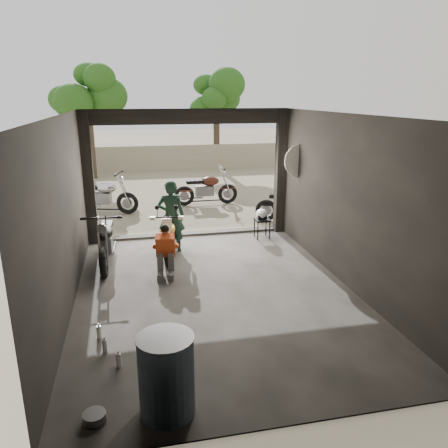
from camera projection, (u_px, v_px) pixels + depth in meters
name	position (u px, v px, depth m)	size (l,w,h in m)	color
ground	(215.00, 293.00, 8.06)	(80.00, 80.00, 0.00)	#7A6D56
garage	(209.00, 219.00, 8.21)	(7.00, 7.13, 3.20)	#2D2B28
boundary_wall	(160.00, 158.00, 21.01)	(18.00, 0.30, 1.20)	gray
tree_left	(86.00, 83.00, 18.04)	(2.20, 2.20, 5.60)	#382B1E
tree_right	(216.00, 94.00, 20.73)	(2.20, 2.20, 5.00)	#382B1E
main_bike	(169.00, 233.00, 9.75)	(0.66, 1.62, 1.08)	white
left_bike	(106.00, 238.00, 9.24)	(0.74, 1.79, 1.21)	black
outside_bike_a	(102.00, 193.00, 13.25)	(0.78, 1.90, 1.29)	black
outside_bike_b	(206.00, 186.00, 14.36)	(0.76, 1.84, 1.25)	#471A11
outside_bike_c	(291.00, 202.00, 12.38)	(0.72, 1.76, 1.19)	black
rider	(171.00, 216.00, 9.98)	(0.62, 0.40, 1.69)	#172E23
mechanic	(165.00, 253.00, 8.68)	(0.51, 0.69, 0.99)	#E1511E
stool	(262.00, 222.00, 11.00)	(0.37, 0.37, 0.51)	black
helmet	(261.00, 214.00, 10.95)	(0.27, 0.29, 0.26)	white
oil_drum	(167.00, 377.00, 4.88)	(0.63, 0.63, 0.97)	#445A73
sign_post	(300.00, 177.00, 10.45)	(0.81, 0.08, 2.42)	black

